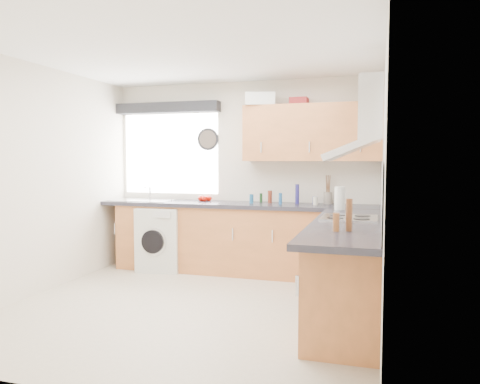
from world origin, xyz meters
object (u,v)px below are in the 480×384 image
(oven, at_px, (348,269))
(washing_machine, at_px, (162,238))
(upper_cabinets, at_px, (312,133))
(extractor_hood, at_px, (362,127))

(oven, relative_size, washing_machine, 1.02)
(upper_cabinets, distance_m, washing_machine, 2.40)
(oven, relative_size, upper_cabinets, 0.50)
(oven, height_order, washing_machine, oven)
(extractor_hood, xyz_separation_m, washing_machine, (-2.60, 1.10, -1.35))
(upper_cabinets, bearing_deg, washing_machine, -173.42)
(oven, bearing_deg, upper_cabinets, 112.54)
(extractor_hood, bearing_deg, upper_cabinets, 116.13)
(washing_machine, bearing_deg, upper_cabinets, -0.28)
(oven, height_order, upper_cabinets, upper_cabinets)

